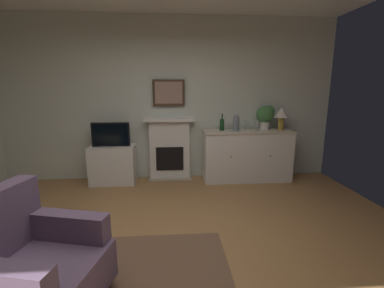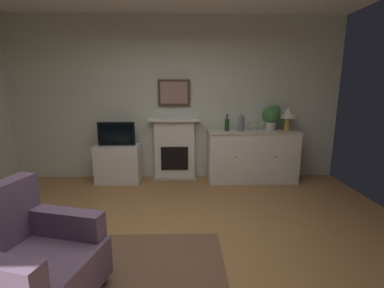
# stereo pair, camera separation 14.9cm
# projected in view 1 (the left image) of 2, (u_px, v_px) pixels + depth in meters

# --- Properties ---
(ground_plane) EXTENTS (5.88, 5.04, 0.10)m
(ground_plane) POSITION_uv_depth(u_px,v_px,m) (168.00, 264.00, 2.55)
(ground_plane) COLOR #9E7042
(ground_plane) RESTS_ON ground
(wall_rear) EXTENTS (5.88, 0.06, 2.82)m
(wall_rear) POSITION_uv_depth(u_px,v_px,m) (168.00, 100.00, 4.68)
(wall_rear) COLOR silver
(wall_rear) RESTS_ON ground_plane
(fireplace_unit) EXTENTS (0.87, 0.30, 1.10)m
(fireplace_unit) POSITION_uv_depth(u_px,v_px,m) (170.00, 149.00, 4.73)
(fireplace_unit) COLOR white
(fireplace_unit) RESTS_ON ground_plane
(framed_picture) EXTENTS (0.55, 0.04, 0.45)m
(framed_picture) POSITION_uv_depth(u_px,v_px,m) (169.00, 93.00, 4.57)
(framed_picture) COLOR #473323
(sideboard_cabinet) EXTENTS (1.55, 0.49, 0.90)m
(sideboard_cabinet) POSITION_uv_depth(u_px,v_px,m) (247.00, 155.00, 4.68)
(sideboard_cabinet) COLOR white
(sideboard_cabinet) RESTS_ON ground_plane
(table_lamp) EXTENTS (0.26, 0.26, 0.40)m
(table_lamp) POSITION_uv_depth(u_px,v_px,m) (282.00, 114.00, 4.58)
(table_lamp) COLOR #B79338
(table_lamp) RESTS_ON sideboard_cabinet
(wine_bottle) EXTENTS (0.08, 0.08, 0.29)m
(wine_bottle) POSITION_uv_depth(u_px,v_px,m) (222.00, 124.00, 4.55)
(wine_bottle) COLOR #193F1E
(wine_bottle) RESTS_ON sideboard_cabinet
(wine_glass_left) EXTENTS (0.07, 0.07, 0.16)m
(wine_glass_left) POSITION_uv_depth(u_px,v_px,m) (244.00, 123.00, 4.55)
(wine_glass_left) COLOR silver
(wine_glass_left) RESTS_ON sideboard_cabinet
(wine_glass_center) EXTENTS (0.07, 0.07, 0.16)m
(wine_glass_center) POSITION_uv_depth(u_px,v_px,m) (250.00, 123.00, 4.58)
(wine_glass_center) COLOR silver
(wine_glass_center) RESTS_ON sideboard_cabinet
(wine_glass_right) EXTENTS (0.07, 0.07, 0.16)m
(wine_glass_right) POSITION_uv_depth(u_px,v_px,m) (257.00, 124.00, 4.54)
(wine_glass_right) COLOR silver
(wine_glass_right) RESTS_ON sideboard_cabinet
(vase_decorative) EXTENTS (0.11, 0.11, 0.28)m
(vase_decorative) POSITION_uv_depth(u_px,v_px,m) (236.00, 123.00, 4.50)
(vase_decorative) COLOR slate
(vase_decorative) RESTS_ON sideboard_cabinet
(tv_cabinet) EXTENTS (0.75, 0.42, 0.66)m
(tv_cabinet) POSITION_uv_depth(u_px,v_px,m) (113.00, 164.00, 4.55)
(tv_cabinet) COLOR white
(tv_cabinet) RESTS_ON ground_plane
(tv_set) EXTENTS (0.62, 0.07, 0.40)m
(tv_set) POSITION_uv_depth(u_px,v_px,m) (111.00, 134.00, 4.42)
(tv_set) COLOR black
(tv_set) RESTS_ON tv_cabinet
(potted_plant_small) EXTENTS (0.30, 0.30, 0.43)m
(potted_plant_small) POSITION_uv_depth(u_px,v_px,m) (266.00, 115.00, 4.61)
(potted_plant_small) COLOR beige
(potted_plant_small) RESTS_ON sideboard_cabinet
(armchair) EXTENTS (0.97, 0.93, 0.92)m
(armchair) POSITION_uv_depth(u_px,v_px,m) (30.00, 267.00, 1.86)
(armchair) COLOR #604C66
(armchair) RESTS_ON ground_plane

